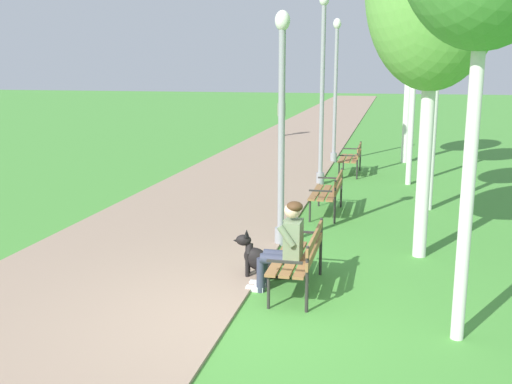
{
  "coord_description": "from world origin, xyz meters",
  "views": [
    {
      "loc": [
        1.63,
        -6.41,
        2.99
      ],
      "look_at": [
        -0.58,
        3.11,
        0.9
      ],
      "focal_mm": 41.66,
      "sensor_mm": 36.0,
      "label": 1
    }
  ],
  "objects": [
    {
      "name": "lamp_post_mid",
      "position": [
        -0.15,
        8.54,
        2.43
      ],
      "size": [
        0.24,
        0.24,
        4.71
      ],
      "color": "gray",
      "rests_on": "ground"
    },
    {
      "name": "birch_tree_fifth",
      "position": [
        2.01,
        12.63,
        4.35
      ],
      "size": [
        1.81,
        1.81,
        5.83
      ],
      "color": "silver",
      "rests_on": "ground"
    },
    {
      "name": "park_bench_mid",
      "position": [
        0.42,
        5.42,
        0.51
      ],
      "size": [
        0.55,
        1.5,
        0.85
      ],
      "color": "olive",
      "rests_on": "ground"
    },
    {
      "name": "lamp_post_far",
      "position": [
        -0.17,
        12.17,
        2.26
      ],
      "size": [
        0.24,
        0.24,
        4.38
      ],
      "color": "gray",
      "rests_on": "ground"
    },
    {
      "name": "dog_black",
      "position": [
        -0.14,
        1.47,
        0.26
      ],
      "size": [
        0.83,
        0.32,
        0.71
      ],
      "color": "black",
      "rests_on": "ground"
    },
    {
      "name": "ground_plane",
      "position": [
        0.0,
        0.0,
        0.0
      ],
      "size": [
        120.0,
        120.0,
        0.0
      ],
      "primitive_type": "plane",
      "color": "#478E38"
    },
    {
      "name": "person_seated_on_near_bench",
      "position": [
        0.3,
        1.06,
        0.68
      ],
      "size": [
        0.74,
        0.49,
        1.25
      ],
      "color": "#33384C",
      "rests_on": "ground"
    },
    {
      "name": "pedestrian_distant",
      "position": [
        -3.05,
        18.51,
        0.84
      ],
      "size": [
        0.32,
        0.22,
        1.65
      ],
      "color": "#383842",
      "rests_on": "ground"
    },
    {
      "name": "park_bench_near",
      "position": [
        0.51,
        1.11,
        0.51
      ],
      "size": [
        0.55,
        1.5,
        0.85
      ],
      "color": "olive",
      "rests_on": "ground"
    },
    {
      "name": "paved_path",
      "position": [
        -2.17,
        24.0,
        0.02
      ],
      "size": [
        4.05,
        60.0,
        0.04
      ],
      "primitive_type": "cube",
      "color": "gray",
      "rests_on": "ground"
    },
    {
      "name": "birch_tree_third",
      "position": [
        2.42,
        6.32,
        4.09
      ],
      "size": [
        1.41,
        1.22,
        5.23
      ],
      "color": "silver",
      "rests_on": "ground"
    },
    {
      "name": "park_bench_far",
      "position": [
        0.55,
        10.13,
        0.51
      ],
      "size": [
        0.55,
        1.5,
        0.85
      ],
      "color": "olive",
      "rests_on": "ground"
    },
    {
      "name": "lamp_post_near",
      "position": [
        -0.15,
        3.13,
        1.99
      ],
      "size": [
        0.24,
        0.24,
        3.84
      ],
      "color": "gray",
      "rests_on": "ground"
    }
  ]
}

